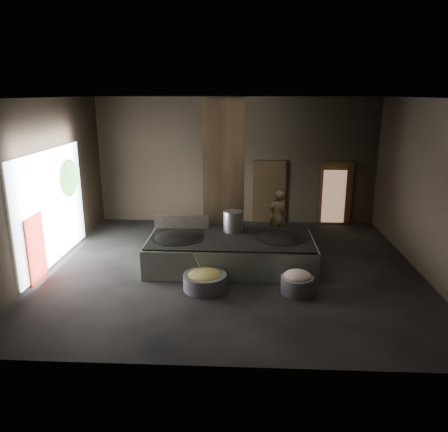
# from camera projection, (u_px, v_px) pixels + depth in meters

# --- Properties ---
(floor) EXTENTS (10.00, 9.00, 0.10)m
(floor) POSITION_uv_depth(u_px,v_px,m) (232.00, 269.00, 11.97)
(floor) COLOR black
(floor) RESTS_ON ground
(ceiling) EXTENTS (10.00, 9.00, 0.10)m
(ceiling) POSITION_uv_depth(u_px,v_px,m) (233.00, 96.00, 10.72)
(ceiling) COLOR black
(ceiling) RESTS_ON back_wall
(back_wall) EXTENTS (10.00, 0.10, 4.50)m
(back_wall) POSITION_uv_depth(u_px,v_px,m) (236.00, 161.00, 15.72)
(back_wall) COLOR black
(back_wall) RESTS_ON ground
(front_wall) EXTENTS (10.00, 0.10, 4.50)m
(front_wall) POSITION_uv_depth(u_px,v_px,m) (223.00, 247.00, 6.97)
(front_wall) COLOR black
(front_wall) RESTS_ON ground
(left_wall) EXTENTS (0.10, 9.00, 4.50)m
(left_wall) POSITION_uv_depth(u_px,v_px,m) (43.00, 185.00, 11.59)
(left_wall) COLOR black
(left_wall) RESTS_ON ground
(right_wall) EXTENTS (0.10, 9.00, 4.50)m
(right_wall) POSITION_uv_depth(u_px,v_px,m) (430.00, 189.00, 11.10)
(right_wall) COLOR black
(right_wall) RESTS_ON ground
(pillar) EXTENTS (1.20, 1.20, 4.50)m
(pillar) POSITION_uv_depth(u_px,v_px,m) (224.00, 174.00, 13.19)
(pillar) COLOR black
(pillar) RESTS_ON ground
(hearth_platform) EXTENTS (4.52, 2.20, 0.78)m
(hearth_platform) POSITION_uv_depth(u_px,v_px,m) (231.00, 253.00, 11.95)
(hearth_platform) COLOR silver
(hearth_platform) RESTS_ON ground
(platform_cap) EXTENTS (4.40, 2.11, 0.03)m
(platform_cap) POSITION_uv_depth(u_px,v_px,m) (231.00, 238.00, 11.84)
(platform_cap) COLOR black
(platform_cap) RESTS_ON hearth_platform
(wok_left) EXTENTS (1.42, 1.42, 0.39)m
(wok_left) POSITION_uv_depth(u_px,v_px,m) (177.00, 240.00, 11.88)
(wok_left) COLOR black
(wok_left) RESTS_ON hearth_platform
(wok_left_rim) EXTENTS (1.45, 1.45, 0.05)m
(wok_left_rim) POSITION_uv_depth(u_px,v_px,m) (177.00, 238.00, 11.86)
(wok_left_rim) COLOR black
(wok_left_rim) RESTS_ON hearth_platform
(wok_right) EXTENTS (1.32, 1.32, 0.37)m
(wok_right) POSITION_uv_depth(u_px,v_px,m) (280.00, 241.00, 11.84)
(wok_right) COLOR black
(wok_right) RESTS_ON hearth_platform
(wok_right_rim) EXTENTS (1.35, 1.35, 0.05)m
(wok_right_rim) POSITION_uv_depth(u_px,v_px,m) (280.00, 238.00, 11.82)
(wok_right_rim) COLOR black
(wok_right_rim) RESTS_ON hearth_platform
(stock_pot) EXTENTS (0.55, 0.55, 0.59)m
(stock_pot) POSITION_uv_depth(u_px,v_px,m) (233.00, 221.00, 12.28)
(stock_pot) COLOR #B7BAC0
(stock_pot) RESTS_ON hearth_platform
(splash_guard) EXTENTS (1.57, 0.07, 0.39)m
(splash_guard) POSITION_uv_depth(u_px,v_px,m) (181.00, 222.00, 12.57)
(splash_guard) COLOR black
(splash_guard) RESTS_ON hearth_platform
(cook) EXTENTS (0.66, 0.47, 1.67)m
(cook) POSITION_uv_depth(u_px,v_px,m) (278.00, 216.00, 13.87)
(cook) COLOR #9B784F
(cook) RESTS_ON ground
(veg_basin) EXTENTS (1.24, 1.24, 0.39)m
(veg_basin) POSITION_uv_depth(u_px,v_px,m) (205.00, 282.00, 10.60)
(veg_basin) COLOR gray
(veg_basin) RESTS_ON ground
(veg_fill) EXTENTS (0.87, 0.87, 0.27)m
(veg_fill) POSITION_uv_depth(u_px,v_px,m) (205.00, 276.00, 10.56)
(veg_fill) COLOR olive
(veg_fill) RESTS_ON veg_basin
(ladle) EXTENTS (0.27, 0.36, 0.75)m
(ladle) POSITION_uv_depth(u_px,v_px,m) (199.00, 266.00, 10.65)
(ladle) COLOR #B7BAC0
(ladle) RESTS_ON veg_basin
(meat_basin) EXTENTS (0.89, 0.89, 0.43)m
(meat_basin) POSITION_uv_depth(u_px,v_px,m) (297.00, 285.00, 10.37)
(meat_basin) COLOR gray
(meat_basin) RESTS_ON ground
(meat_fill) EXTENTS (0.64, 0.64, 0.25)m
(meat_fill) POSITION_uv_depth(u_px,v_px,m) (298.00, 276.00, 10.31)
(meat_fill) COLOR tan
(meat_fill) RESTS_ON meat_basin
(doorway_near) EXTENTS (1.18, 0.08, 2.38)m
(doorway_near) POSITION_uv_depth(u_px,v_px,m) (269.00, 193.00, 15.88)
(doorway_near) COLOR black
(doorway_near) RESTS_ON ground
(doorway_near_glow) EXTENTS (0.87, 0.04, 2.05)m
(doorway_near_glow) POSITION_uv_depth(u_px,v_px,m) (275.00, 193.00, 16.07)
(doorway_near_glow) COLOR #8C6647
(doorway_near_glow) RESTS_ON ground
(doorway_far) EXTENTS (1.18, 0.08, 2.38)m
(doorway_far) POSITION_uv_depth(u_px,v_px,m) (336.00, 194.00, 15.76)
(doorway_far) COLOR black
(doorway_far) RESTS_ON ground
(doorway_far_glow) EXTENTS (0.80, 0.04, 1.90)m
(doorway_far_glow) POSITION_uv_depth(u_px,v_px,m) (334.00, 197.00, 15.54)
(doorway_far_glow) COLOR #8C6647
(doorway_far_glow) RESTS_ON ground
(left_opening) EXTENTS (0.04, 4.20, 3.10)m
(left_opening) POSITION_uv_depth(u_px,v_px,m) (52.00, 207.00, 11.96)
(left_opening) COLOR white
(left_opening) RESTS_ON ground
(pavilion_sliver) EXTENTS (0.05, 0.90, 1.70)m
(pavilion_sliver) POSITION_uv_depth(u_px,v_px,m) (36.00, 249.00, 10.91)
(pavilion_sliver) COLOR maroon
(pavilion_sliver) RESTS_ON ground
(tree_silhouette) EXTENTS (0.28, 1.10, 1.10)m
(tree_silhouette) POSITION_uv_depth(u_px,v_px,m) (69.00, 178.00, 12.85)
(tree_silhouette) COLOR #194714
(tree_silhouette) RESTS_ON left_opening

